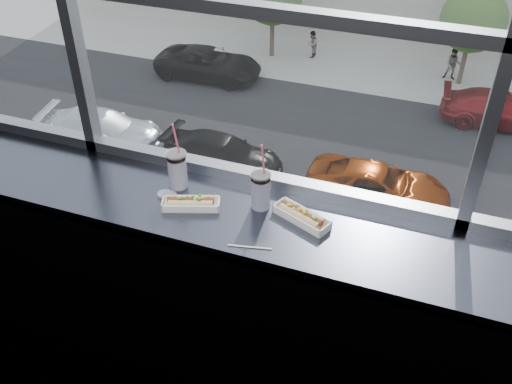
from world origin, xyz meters
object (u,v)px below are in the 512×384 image
(hotdog_tray_right, at_px, (302,216))
(pedestrian_a, at_px, (312,42))
(soda_cup_left, at_px, (177,168))
(wrapper, at_px, (167,194))
(car_far_b, at_px, (502,105))
(car_near_b, at_px, (223,150))
(pedestrian_b, at_px, (454,61))
(hotdog_tray_left, at_px, (191,203))
(car_near_a, at_px, (102,124))
(soda_cup_right, at_px, (261,188))
(car_far_a, at_px, (208,59))
(tree_center, at_px, (473,20))
(car_near_c, at_px, (379,181))
(loose_straw, at_px, (250,247))

(hotdog_tray_right, distance_m, pedestrian_a, 31.78)
(pedestrian_a, bearing_deg, soda_cup_left, 13.00)
(soda_cup_left, xyz_separation_m, pedestrian_a, (-6.65, 28.79, -11.24))
(wrapper, bearing_deg, car_far_b, 81.02)
(car_near_b, distance_m, pedestrian_a, 12.62)
(hotdog_tray_right, xyz_separation_m, pedestrian_b, (0.63, 28.59, -11.05))
(pedestrian_b, bearing_deg, pedestrian_a, 178.21)
(hotdog_tray_left, distance_m, pedestrian_a, 31.74)
(soda_cup_left, height_order, car_near_a, soda_cup_left)
(soda_cup_right, bearing_deg, hotdog_tray_left, -158.54)
(car_far_b, xyz_separation_m, pedestrian_b, (-2.52, 4.37, -0.04))
(car_far_a, xyz_separation_m, pedestrian_b, (12.47, 4.37, -0.05))
(soda_cup_left, xyz_separation_m, pedestrian_b, (1.30, 28.54, -11.13))
(hotdog_tray_right, relative_size, tree_center, 0.06)
(hotdog_tray_left, relative_size, car_near_b, 0.05)
(car_near_a, bearing_deg, hotdog_tray_left, -149.54)
(car_near_a, xyz_separation_m, pedestrian_a, (6.13, 12.61, -0.15))
(wrapper, height_order, car_near_b, wrapper)
(soda_cup_left, distance_m, pedestrian_a, 31.61)
(hotdog_tray_right, relative_size, car_near_b, 0.05)
(hotdog_tray_right, bearing_deg, car_far_b, 105.44)
(wrapper, bearing_deg, hotdog_tray_left, -14.58)
(pedestrian_b, bearing_deg, tree_center, -36.60)
(car_far_b, height_order, tree_center, tree_center)
(hotdog_tray_right, xyz_separation_m, car_near_c, (-1.16, 16.22, -11.05))
(pedestrian_a, bearing_deg, hotdog_tray_right, 14.24)
(soda_cup_left, xyz_separation_m, car_near_a, (-12.78, 16.17, -11.09))
(loose_straw, bearing_deg, hotdog_tray_right, 45.93)
(soda_cup_left, bearing_deg, car_far_a, 114.80)
(soda_cup_left, height_order, car_near_b, soda_cup_left)
(hotdog_tray_left, height_order, car_near_c, hotdog_tray_left)
(car_near_c, bearing_deg, wrapper, -178.79)
(soda_cup_right, relative_size, car_near_b, 0.06)
(hotdog_tray_right, relative_size, wrapper, 2.93)
(pedestrian_a, bearing_deg, pedestrian_b, 88.21)
(soda_cup_left, xyz_separation_m, loose_straw, (0.51, -0.31, -0.11))
(soda_cup_right, distance_m, car_near_a, 23.67)
(loose_straw, xyz_separation_m, car_near_a, (-13.28, 16.49, -10.98))
(car_far_a, xyz_separation_m, car_near_b, (4.21, -8.00, -0.07))
(soda_cup_right, relative_size, loose_straw, 1.87)
(loose_straw, bearing_deg, pedestrian_a, 91.48)
(hotdog_tray_left, relative_size, car_near_c, 0.05)
(pedestrian_b, height_order, tree_center, tree_center)
(hotdog_tray_left, height_order, loose_straw, hotdog_tray_left)
(car_far_a, height_order, tree_center, tree_center)
(soda_cup_right, xyz_separation_m, car_near_c, (-0.94, 16.19, -11.13))
(hotdog_tray_right, height_order, soda_cup_right, soda_cup_right)
(car_near_a, bearing_deg, pedestrian_b, -56.61)
(pedestrian_b, bearing_deg, car_near_a, -138.70)
(loose_straw, bearing_deg, hotdog_tray_left, 142.59)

